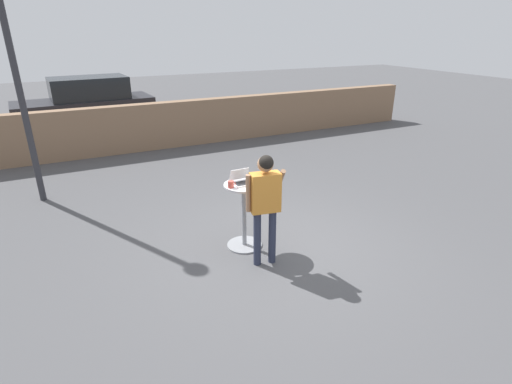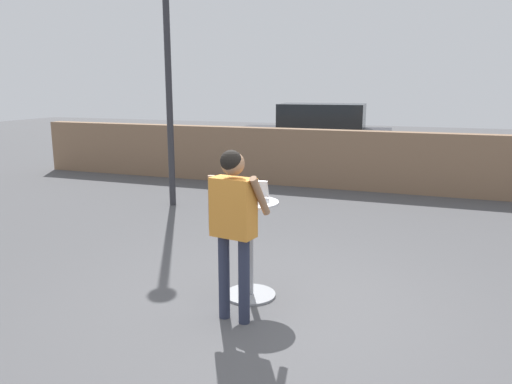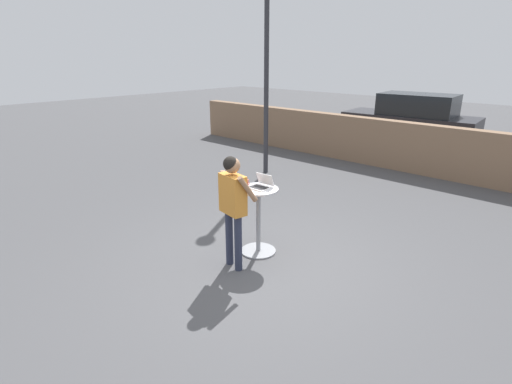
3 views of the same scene
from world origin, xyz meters
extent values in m
plane|color=#4C4C4F|center=(0.00, 0.00, 0.00)|extent=(50.00, 50.00, 0.00)
cube|color=#84664C|center=(0.00, 6.55, 0.65)|extent=(16.83, 0.35, 1.30)
cylinder|color=gray|center=(-0.39, 0.38, 0.01)|extent=(0.56, 0.56, 0.03)
cylinder|color=gray|center=(-0.39, 0.38, 0.53)|extent=(0.07, 0.07, 1.01)
cylinder|color=#B7B7BC|center=(-0.39, 0.38, 1.05)|extent=(0.61, 0.61, 0.02)
cube|color=silver|center=(-0.39, 0.39, 1.07)|extent=(0.31, 0.24, 0.02)
cube|color=black|center=(-0.39, 0.39, 1.08)|extent=(0.27, 0.19, 0.00)
cube|color=silver|center=(-0.40, 0.54, 1.17)|extent=(0.31, 0.09, 0.19)
cube|color=white|center=(-0.40, 0.53, 1.17)|extent=(0.28, 0.07, 0.17)
cylinder|color=#C14C42|center=(-0.62, 0.34, 1.11)|extent=(0.09, 0.09, 0.10)
torus|color=#C14C42|center=(-0.56, 0.34, 1.11)|extent=(0.05, 0.01, 0.05)
cylinder|color=#282D42|center=(-0.45, -0.19, 0.43)|extent=(0.11, 0.11, 0.86)
cylinder|color=#282D42|center=(-0.22, -0.23, 0.43)|extent=(0.11, 0.11, 0.86)
cube|color=orange|center=(-0.34, -0.21, 1.14)|extent=(0.44, 0.28, 0.56)
sphere|color=#936B4C|center=(-0.34, -0.21, 1.55)|extent=(0.22, 0.22, 0.22)
sphere|color=black|center=(-0.34, -0.24, 1.58)|extent=(0.20, 0.20, 0.20)
cylinder|color=#936B4C|center=(-0.57, -0.17, 1.15)|extent=(0.07, 0.07, 0.54)
cylinder|color=#936B4C|center=(-0.08, -0.17, 1.26)|extent=(0.12, 0.33, 0.41)
cube|color=black|center=(-1.95, 9.69, 0.66)|extent=(4.42, 1.97, 0.78)
cube|color=black|center=(-1.73, 9.70, 1.40)|extent=(2.47, 1.62, 0.70)
cylinder|color=black|center=(-3.22, 8.81, 0.30)|extent=(0.62, 0.27, 0.60)
cylinder|color=black|center=(-3.34, 10.35, 0.30)|extent=(0.62, 0.27, 0.60)
cylinder|color=black|center=(-0.56, 9.02, 0.30)|extent=(0.62, 0.27, 0.60)
cylinder|color=black|center=(-0.68, 10.56, 0.30)|extent=(0.62, 0.27, 0.60)
cylinder|color=#2D2D33|center=(-3.31, 3.86, 2.41)|extent=(0.12, 0.12, 4.82)
camera|label=1|loc=(-2.69, -4.73, 3.26)|focal=28.00mm
camera|label=2|loc=(1.42, -4.39, 2.26)|focal=35.00mm
camera|label=3|loc=(3.46, -3.83, 2.98)|focal=28.00mm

